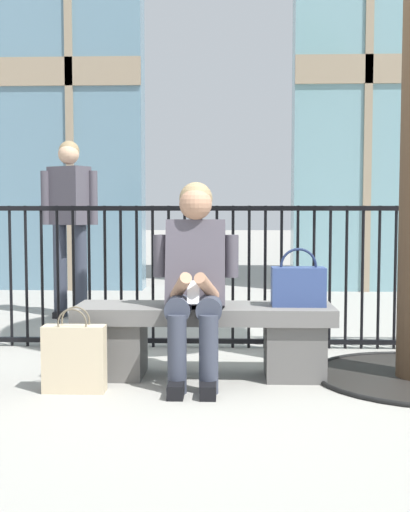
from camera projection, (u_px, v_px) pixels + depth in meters
ground_plane at (204, 376)px, 4.09m from camera, size 60.00×60.00×0.00m
stone_bench at (204, 334)px, 4.07m from camera, size 1.60×0.44×0.45m
seated_person_with_phone at (195, 275)px, 3.92m from camera, size 0.52×0.66×1.21m
handbag_on_bench at (298, 285)px, 4.02m from camera, size 0.33×0.16×0.36m
shopping_bag at (74, 358)px, 3.72m from camera, size 0.35×0.12×0.49m
bystander_at_railing at (69, 214)px, 6.32m from camera, size 0.55×0.38×1.71m
plaza_railing at (209, 276)px, 4.91m from camera, size 7.40×0.04×1.07m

